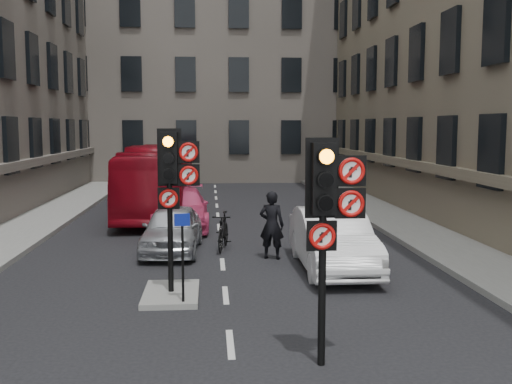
{
  "coord_description": "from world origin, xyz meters",
  "views": [
    {
      "loc": [
        -0.33,
        -7.98,
        3.76
      ],
      "look_at": [
        0.48,
        2.39,
        2.6
      ],
      "focal_mm": 42.0,
      "sensor_mm": 36.0,
      "label": 1
    }
  ],
  "objects": [
    {
      "name": "building_far",
      "position": [
        0.0,
        38.0,
        10.0
      ],
      "size": [
        30.0,
        14.0,
        20.0
      ],
      "primitive_type": "cube",
      "color": "slate",
      "rests_on": "ground"
    },
    {
      "name": "car_white",
      "position": [
        2.86,
        7.2,
        0.79
      ],
      "size": [
        1.69,
        4.81,
        1.58
      ],
      "primitive_type": "imported",
      "rotation": [
        0.0,
        0.0,
        -0.0
      ],
      "color": "white",
      "rests_on": "ground"
    },
    {
      "name": "motorcycle",
      "position": [
        0.07,
        9.98,
        0.57
      ],
      "size": [
        0.83,
        1.96,
        1.14
      ],
      "primitive_type": "imported",
      "rotation": [
        0.0,
        0.0,
        -0.16
      ],
      "color": "black",
      "rests_on": "ground"
    },
    {
      "name": "centre_island",
      "position": [
        -1.2,
        5.0,
        0.06
      ],
      "size": [
        1.2,
        2.0,
        0.12
      ],
      "primitive_type": "cube",
      "color": "gray",
      "rests_on": "ground"
    },
    {
      "name": "signal_far",
      "position": [
        -1.11,
        4.99,
        2.7
      ],
      "size": [
        0.91,
        0.4,
        3.58
      ],
      "color": "black",
      "rests_on": "centre_island"
    },
    {
      "name": "signal_near",
      "position": [
        1.49,
        0.99,
        2.58
      ],
      "size": [
        0.91,
        0.4,
        3.58
      ],
      "color": "black",
      "rests_on": "ground"
    },
    {
      "name": "car_pink",
      "position": [
        -1.4,
        13.97,
        0.72
      ],
      "size": [
        2.15,
        4.99,
        1.43
      ],
      "primitive_type": "imported",
      "rotation": [
        0.0,
        0.0,
        0.03
      ],
      "color": "#D43E70",
      "rests_on": "ground"
    },
    {
      "name": "info_sign",
      "position": [
        -0.9,
        4.18,
        1.32
      ],
      "size": [
        0.32,
        0.11,
        1.85
      ],
      "rotation": [
        0.0,
        0.0,
        0.1
      ],
      "color": "black",
      "rests_on": "centre_island"
    },
    {
      "name": "bus_red",
      "position": [
        -2.5,
        17.5,
        1.46
      ],
      "size": [
        2.53,
        10.53,
        2.93
      ],
      "primitive_type": "imported",
      "rotation": [
        0.0,
        0.0,
        -0.01
      ],
      "color": "maroon",
      "rests_on": "ground"
    },
    {
      "name": "pavement_left",
      "position": [
        -7.2,
        12.0,
        0.08
      ],
      "size": [
        3.0,
        50.0,
        0.16
      ],
      "primitive_type": "cube",
      "color": "gray",
      "rests_on": "ground"
    },
    {
      "name": "car_silver",
      "position": [
        -1.46,
        9.77,
        0.69
      ],
      "size": [
        1.84,
        4.13,
        1.38
      ],
      "primitive_type": "imported",
      "rotation": [
        0.0,
        0.0,
        -0.05
      ],
      "color": "#B5B8BE",
      "rests_on": "ground"
    },
    {
      "name": "motorcyclist",
      "position": [
        1.41,
        8.59,
        0.97
      ],
      "size": [
        0.82,
        0.66,
        1.94
      ],
      "primitive_type": "imported",
      "rotation": [
        0.0,
        0.0,
        2.82
      ],
      "color": "black",
      "rests_on": "ground"
    },
    {
      "name": "pavement_right",
      "position": [
        7.2,
        12.0,
        0.08
      ],
      "size": [
        3.0,
        50.0,
        0.16
      ],
      "primitive_type": "cube",
      "color": "gray",
      "rests_on": "ground"
    }
  ]
}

